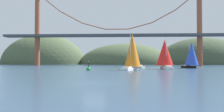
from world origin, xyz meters
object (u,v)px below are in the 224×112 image
Objects in this scene: sailboat_red_spinnaker at (165,53)px; channel_buoy at (88,69)px; sailboat_orange_sail at (132,51)px; sailboat_scarlet_sail at (132,55)px; sailboat_blue_spinnaker at (191,54)px.

channel_buoy is (-21.75, -9.66, -4.35)m from sailboat_red_spinnaker.
sailboat_orange_sail is at bearing 14.47° from channel_buoy.
channel_buoy is (-12.33, -19.63, -4.07)m from sailboat_scarlet_sail.
sailboat_scarlet_sail is at bearing 87.63° from sailboat_orange_sail.
sailboat_blue_spinnaker reaches higher than sailboat_scarlet_sail.
sailboat_red_spinnaker reaches higher than sailboat_scarlet_sail.
sailboat_orange_sail is 1.14× the size of sailboat_blue_spinnaker.
channel_buoy is at bearing -122.12° from sailboat_scarlet_sail.
sailboat_blue_spinnaker is 1.01× the size of sailboat_red_spinnaker.
sailboat_blue_spinnaker is 20.05m from sailboat_scarlet_sail.
sailboat_scarlet_sail is at bearing 57.88° from channel_buoy.
sailboat_blue_spinnaker is at bearing 36.62° from sailboat_orange_sail.
sailboat_red_spinnaker is at bearing 33.36° from sailboat_orange_sail.
sailboat_blue_spinnaker is (20.70, 15.38, -0.50)m from sailboat_orange_sail.
sailboat_orange_sail is at bearing -146.64° from sailboat_red_spinnaker.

